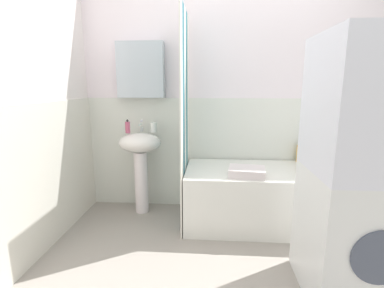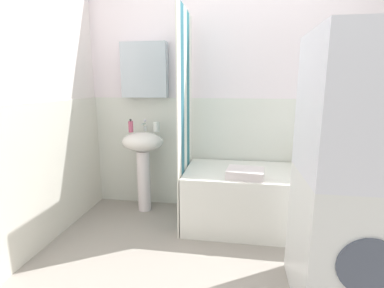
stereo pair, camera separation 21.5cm
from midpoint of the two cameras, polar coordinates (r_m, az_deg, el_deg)
ground_plane at (r=2.22m, az=10.31°, el=-25.95°), size 4.80×5.60×0.04m
wall_back_tiled at (r=3.03m, az=9.54°, el=7.91°), size 3.60×0.18×2.40m
wall_left_tiled at (r=2.59m, az=-26.28°, el=5.74°), size 0.07×1.81×2.40m
sink at (r=3.00m, az=-7.82°, el=-1.97°), size 0.44×0.34×0.86m
faucet at (r=3.03m, az=-7.52°, el=3.73°), size 0.03×0.12×0.12m
soap_dispenser at (r=2.97m, az=-10.18°, el=3.49°), size 0.05×0.05×0.14m
toothbrush_cup at (r=2.98m, az=-5.11°, el=3.46°), size 0.07×0.07×0.10m
bathtub at (r=2.85m, az=15.98°, el=-10.58°), size 1.45×0.73×0.55m
shower_curtain at (r=2.67m, az=0.90°, el=4.55°), size 0.01×0.73×2.00m
conditioner_bottle at (r=3.15m, az=27.06°, el=-2.09°), size 0.05×0.05×0.22m
lotion_bottle at (r=3.11m, az=24.94°, el=-2.72°), size 0.06×0.06×0.15m
body_wash_bottle at (r=3.11m, az=23.41°, el=-2.08°), size 0.05×0.05×0.20m
towel_folded at (r=2.54m, az=13.06°, el=-5.76°), size 0.34×0.28×0.08m
washer_dryer_stack at (r=1.94m, az=32.43°, el=-5.70°), size 0.57×0.63×1.63m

